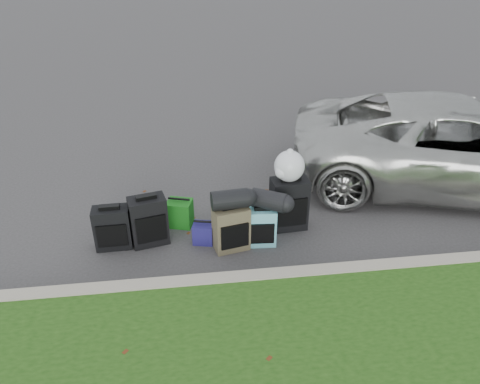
{
  "coord_description": "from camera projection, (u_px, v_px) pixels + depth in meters",
  "views": [
    {
      "loc": [
        -0.77,
        -5.1,
        3.6
      ],
      "look_at": [
        -0.1,
        0.2,
        0.55
      ],
      "focal_mm": 35.0,
      "sensor_mm": 36.0,
      "label": 1
    }
  ],
  "objects": [
    {
      "name": "suv",
      "position": [
        458.0,
        145.0,
        7.14
      ],
      "size": [
        5.4,
        3.53,
        1.38
      ],
      "primitive_type": "imported",
      "rotation": [
        0.0,
        0.0,
        1.3
      ],
      "color": "#B7B7B2",
      "rests_on": "ground"
    },
    {
      "name": "duffel_left",
      "position": [
        230.0,
        199.0,
        5.66
      ],
      "size": [
        0.47,
        0.28,
        0.24
      ],
      "primitive_type": "cylinder",
      "rotation": [
        0.0,
        1.57,
        0.1
      ],
      "color": "black",
      "rests_on": "suitcase_olive"
    },
    {
      "name": "suitcase_teal",
      "position": [
        262.0,
        227.0,
        5.97
      ],
      "size": [
        0.37,
        0.24,
        0.52
      ],
      "primitive_type": "cube",
      "rotation": [
        0.0,
        0.0,
        -0.07
      ],
      "color": "#549DB3",
      "rests_on": "ground"
    },
    {
      "name": "duffel_right",
      "position": [
        269.0,
        200.0,
        5.8
      ],
      "size": [
        0.5,
        0.43,
        0.24
      ],
      "primitive_type": "cylinder",
      "rotation": [
        0.0,
        1.57,
        -0.52
      ],
      "color": "black",
      "rests_on": "suitcase_teal"
    },
    {
      "name": "tote_navy",
      "position": [
        203.0,
        233.0,
        6.05
      ],
      "size": [
        0.3,
        0.25,
        0.28
      ],
      "primitive_type": "cube",
      "rotation": [
        0.0,
        0.0,
        -0.22
      ],
      "color": "navy",
      "rests_on": "ground"
    },
    {
      "name": "trash_bag",
      "position": [
        289.0,
        166.0,
        5.98
      ],
      "size": [
        0.4,
        0.4,
        0.4
      ],
      "primitive_type": "sphere",
      "color": "white",
      "rests_on": "suitcase_large_black_right"
    },
    {
      "name": "suitcase_olive",
      "position": [
        231.0,
        228.0,
        5.87
      ],
      "size": [
        0.48,
        0.36,
        0.6
      ],
      "primitive_type": "cube",
      "rotation": [
        0.0,
        0.0,
        0.21
      ],
      "color": "#463F2C",
      "rests_on": "ground"
    },
    {
      "name": "suitcase_large_black_right",
      "position": [
        289.0,
        204.0,
        6.25
      ],
      "size": [
        0.5,
        0.32,
        0.73
      ],
      "primitive_type": "cube",
      "rotation": [
        0.0,
        0.0,
        0.07
      ],
      "color": "black",
      "rests_on": "ground"
    },
    {
      "name": "suitcase_large_black_left",
      "position": [
        149.0,
        221.0,
        5.96
      ],
      "size": [
        0.51,
        0.37,
        0.66
      ],
      "primitive_type": "cube",
      "rotation": [
        0.0,
        0.0,
        0.23
      ],
      "color": "black",
      "rests_on": "ground"
    },
    {
      "name": "tote_green",
      "position": [
        180.0,
        213.0,
        6.38
      ],
      "size": [
        0.39,
        0.34,
        0.37
      ],
      "primitive_type": "cube",
      "rotation": [
        0.0,
        0.0,
        -0.29
      ],
      "color": "#186D18",
      "rests_on": "ground"
    },
    {
      "name": "ground",
      "position": [
        249.0,
        234.0,
        6.27
      ],
      "size": [
        120.0,
        120.0,
        0.0
      ],
      "primitive_type": "plane",
      "color": "#383535",
      "rests_on": "ground"
    },
    {
      "name": "suitcase_small_black",
      "position": [
        113.0,
        228.0,
        5.9
      ],
      "size": [
        0.46,
        0.26,
        0.56
      ],
      "primitive_type": "cube",
      "rotation": [
        0.0,
        0.0,
        0.03
      ],
      "color": "black",
      "rests_on": "ground"
    },
    {
      "name": "curb",
      "position": [
        262.0,
        279.0,
        5.37
      ],
      "size": [
        120.0,
        0.18,
        0.15
      ],
      "primitive_type": "cube",
      "color": "#9E937F",
      "rests_on": "ground"
    }
  ]
}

